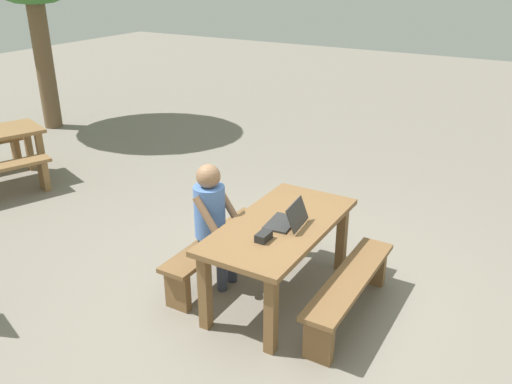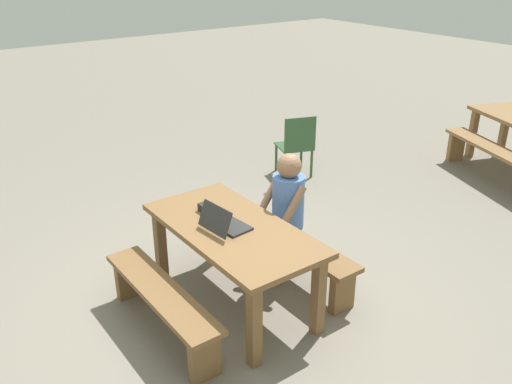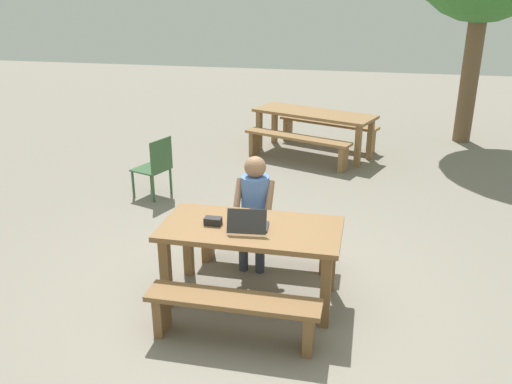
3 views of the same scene
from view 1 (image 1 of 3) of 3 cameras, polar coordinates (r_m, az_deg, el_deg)
name	(u,v)px [view 1 (image 1 of 3)]	position (r m, az deg, el deg)	size (l,w,h in m)	color
ground_plane	(279,295)	(5.24, 2.42, -10.82)	(30.00, 30.00, 0.00)	gray
picnic_table_front	(280,235)	(4.91, 2.55, -4.54)	(1.69, 0.84, 0.77)	brown
bench_near	(350,287)	(4.84, 9.90, -9.94)	(1.50, 0.30, 0.43)	brown
bench_far	(217,248)	(5.39, -4.12, -5.93)	(1.50, 0.30, 0.43)	brown
laptop	(288,219)	(4.79, 3.38, -2.92)	(0.38, 0.34, 0.23)	#2D2D2D
small_pouch	(264,236)	(4.55, 0.81, -4.73)	(0.16, 0.09, 0.07)	black
person_seated	(213,216)	(5.10, -4.59, -2.55)	(0.41, 0.41, 1.23)	#333847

